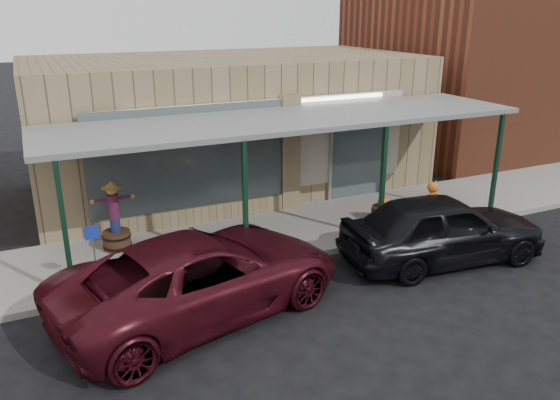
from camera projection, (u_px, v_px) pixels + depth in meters
name	position (u px, v px, depth m)	size (l,w,h in m)	color
ground	(366.00, 295.00, 11.28)	(120.00, 120.00, 0.00)	black
sidewalk	(290.00, 231.00, 14.33)	(40.00, 3.20, 0.15)	gray
storefront	(229.00, 124.00, 17.57)	(12.00, 6.25, 4.20)	#8F7858
awning	(292.00, 121.00, 13.33)	(12.00, 3.00, 3.04)	slate
block_buildings_near	(272.00, 65.00, 18.70)	(61.00, 8.00, 8.00)	brown
barrel_scarecrow	(116.00, 226.00, 12.95)	(0.99, 0.85, 1.69)	#482B1D
barrel_pumpkin	(383.00, 212.00, 14.79)	(0.79, 0.79, 0.71)	#482B1D
handicap_sign	(94.00, 248.00, 11.01)	(0.28, 0.04, 1.36)	gray
parked_sedan	(443.00, 228.00, 12.57)	(4.96, 2.43, 1.67)	black
car_maroon	(202.00, 275.00, 10.42)	(2.63, 5.70, 1.58)	#430D16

